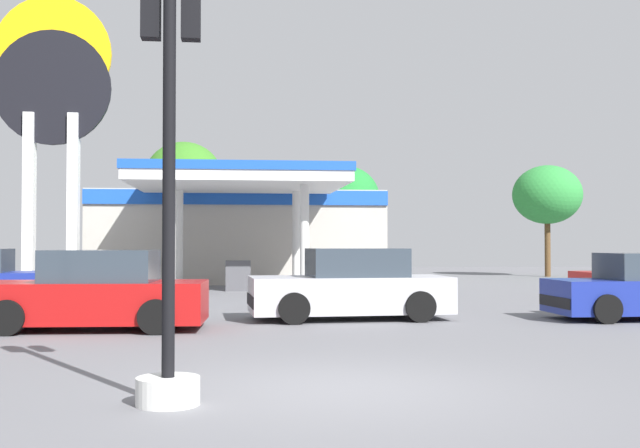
# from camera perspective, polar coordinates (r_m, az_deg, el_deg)

# --- Properties ---
(ground_plane) EXTENTS (90.00, 90.00, 0.00)m
(ground_plane) POSITION_cam_1_polar(r_m,az_deg,el_deg) (9.53, 1.40, -11.97)
(ground_plane) COLOR slate
(ground_plane) RESTS_ON ground
(gas_station) EXTENTS (12.48, 13.64, 4.42)m
(gas_station) POSITION_cam_1_polar(r_m,az_deg,el_deg) (34.69, -6.03, -0.66)
(gas_station) COLOR #ADA89E
(gas_station) RESTS_ON ground
(station_pole_sign) EXTENTS (4.48, 0.56, 11.36)m
(station_pole_sign) POSITION_cam_1_polar(r_m,az_deg,el_deg) (32.20, -19.05, 8.40)
(station_pole_sign) COLOR white
(station_pole_sign) RESTS_ON ground
(car_0) EXTENTS (4.02, 1.94, 1.42)m
(car_0) POSITION_cam_1_polar(r_m,az_deg,el_deg) (26.29, 22.33, -3.70)
(car_0) COLOR black
(car_0) RESTS_ON ground
(car_3) EXTENTS (4.63, 2.28, 1.62)m
(car_3) POSITION_cam_1_polar(r_m,az_deg,el_deg) (17.84, 2.25, -4.65)
(car_3) COLOR black
(car_3) RESTS_ON ground
(car_4) EXTENTS (4.57, 2.22, 1.60)m
(car_4) POSITION_cam_1_polar(r_m,az_deg,el_deg) (16.31, -16.21, -4.93)
(car_4) COLOR black
(car_4) RESTS_ON ground
(traffic_signal_0) EXTENTS (0.69, 0.70, 4.68)m
(traffic_signal_0) POSITION_cam_1_polar(r_m,az_deg,el_deg) (8.62, -11.02, -1.15)
(traffic_signal_0) COLOR silver
(traffic_signal_0) RESTS_ON ground
(tree_1) EXTENTS (3.82, 3.82, 6.78)m
(tree_1) POSITION_cam_1_polar(r_m,az_deg,el_deg) (39.40, -9.97, 3.38)
(tree_1) COLOR brown
(tree_1) RESTS_ON ground
(tree_2) EXTENTS (3.29, 3.29, 5.63)m
(tree_2) POSITION_cam_1_polar(r_m,az_deg,el_deg) (39.48, 2.05, 1.72)
(tree_2) COLOR brown
(tree_2) RESTS_ON ground
(tree_3) EXTENTS (3.54, 3.54, 5.75)m
(tree_3) POSITION_cam_1_polar(r_m,az_deg,el_deg) (41.79, 16.33, 2.06)
(tree_3) COLOR brown
(tree_3) RESTS_ON ground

